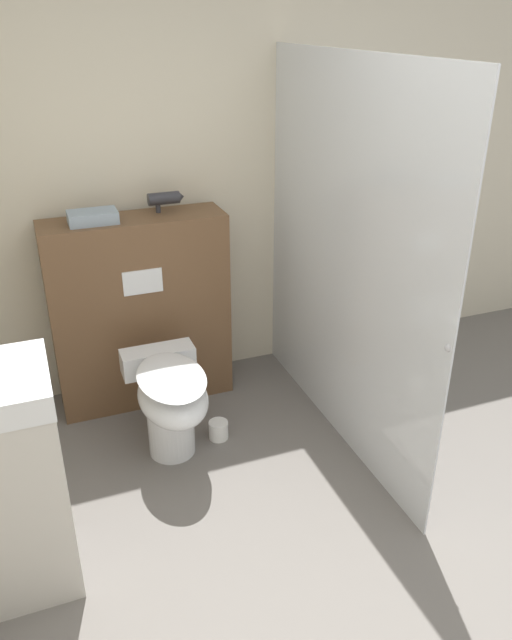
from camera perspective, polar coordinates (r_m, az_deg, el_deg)
ground_plane at (r=2.77m, az=11.59°, el=-25.91°), size 12.00×12.00×0.00m
wall_back at (r=3.85m, az=-4.56°, el=12.39°), size 8.00×0.06×2.50m
partition_panel at (r=3.75m, az=-10.50°, el=0.73°), size 1.03×0.31×1.15m
shower_glass at (r=3.25m, az=8.01°, el=5.14°), size 0.04×1.83×2.02m
toilet at (r=3.31m, az=-7.84°, el=-7.22°), size 0.40×0.66×0.54m
sink_vanity at (r=2.74m, az=-21.95°, el=-13.62°), size 0.47×0.46×1.13m
hair_drier at (r=3.61m, az=-8.30°, el=10.93°), size 0.21×0.07×0.11m
folded_towel at (r=3.49m, az=-14.71°, el=9.09°), size 0.26×0.16×0.07m
spare_toilet_roll at (r=3.58m, az=-3.45°, el=-10.00°), size 0.11×0.11×0.11m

